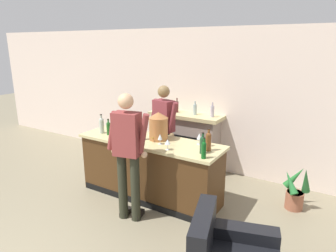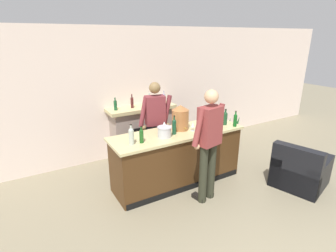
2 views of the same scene
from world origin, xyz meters
TOP-DOWN VIEW (x-y plane):
  - wall_back_panel at (0.00, 4.49)m, footprint 12.00×0.07m
  - bar_counter at (0.11, 2.87)m, footprint 2.39×0.75m
  - fireplace_stone at (0.04, 4.23)m, footprint 1.46×0.52m
  - armchair_black at (1.90, 1.66)m, footprint 1.05×1.00m
  - potted_plant_corner at (2.22, 3.69)m, footprint 0.43×0.45m
  - person_customer at (0.23, 2.17)m, footprint 0.65×0.36m
  - person_bartender at (-0.01, 3.47)m, footprint 0.65×0.37m
  - copper_dispenser at (0.22, 2.96)m, footprint 0.30×0.34m
  - ice_bucket_steel at (-0.21, 2.77)m, footprint 0.24×0.24m
  - wine_bottle_burgundy_dark at (-0.80, 2.75)m, footprint 0.08×0.08m
  - wine_bottle_rose_blush at (-0.00, 2.81)m, footprint 0.07×0.07m
  - wine_bottle_port_short at (-0.63, 2.74)m, footprint 0.07×0.07m
  - wine_bottle_merlot_tall at (1.17, 2.59)m, footprint 0.07×0.07m
  - wine_bottle_cabernet_heavy at (1.10, 2.89)m, footprint 0.08×0.08m
  - wine_bottle_riesling_slim at (1.08, 2.76)m, footprint 0.08×0.08m
  - wine_glass_front_left at (-0.03, 3.10)m, footprint 0.07×0.07m
  - wine_glass_near_bucket at (0.88, 3.07)m, footprint 0.08×0.08m
  - wine_glass_front_right at (1.03, 3.08)m, footprint 0.07×0.07m
  - wine_glass_mid_counter at (0.36, 2.78)m, footprint 0.07×0.07m
  - wine_glass_by_dispenser at (0.59, 2.62)m, footprint 0.09×0.09m

SIDE VIEW (x-z plane):
  - armchair_black at x=1.90m, z-range -0.14..0.69m
  - potted_plant_corner at x=2.22m, z-range -0.07..0.66m
  - bar_counter at x=0.11m, z-range 0.00..0.98m
  - fireplace_stone at x=0.04m, z-range -0.13..1.29m
  - person_bartender at x=-0.01m, z-range 0.10..1.86m
  - person_customer at x=0.23m, z-range 0.10..1.93m
  - ice_bucket_steel at x=-0.21m, z-range 0.98..1.15m
  - wine_glass_front_left at x=-0.03m, z-range 1.01..1.15m
  - wine_glass_mid_counter at x=0.36m, z-range 1.01..1.17m
  - wine_glass_by_dispenser at x=0.59m, z-range 1.02..1.18m
  - wine_bottle_port_short at x=-0.63m, z-range 0.96..1.24m
  - wine_glass_near_bucket at x=0.88m, z-range 1.01..1.19m
  - wine_bottle_merlot_tall at x=1.17m, z-range 0.96..1.25m
  - wine_glass_front_right at x=1.03m, z-range 1.02..1.20m
  - wine_bottle_riesling_slim at x=1.08m, z-range 0.97..1.27m
  - wine_bottle_rose_blush at x=0.00m, z-range 0.96..1.29m
  - wine_bottle_burgundy_dark at x=-0.80m, z-range 0.96..1.29m
  - wine_bottle_cabernet_heavy at x=1.10m, z-range 0.96..1.29m
  - copper_dispenser at x=0.22m, z-range 0.98..1.42m
  - wall_back_panel at x=0.00m, z-range 0.00..2.75m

